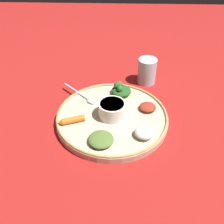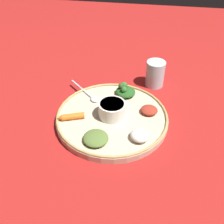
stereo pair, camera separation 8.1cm
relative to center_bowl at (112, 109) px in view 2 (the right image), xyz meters
name	(u,v)px [view 2 (the right image)]	position (x,y,z in m)	size (l,w,h in m)	color
ground_plane	(112,121)	(0.00, 0.00, -0.05)	(2.40, 2.40, 0.00)	maroon
platter	(112,118)	(0.00, 0.00, -0.04)	(0.36, 0.36, 0.02)	#C6B293
platter_rim	(112,115)	(0.00, 0.00, -0.02)	(0.36, 0.36, 0.01)	tan
center_bowl	(112,109)	(0.00, 0.00, 0.00)	(0.09, 0.09, 0.05)	silver
spoon	(88,94)	(0.10, -0.09, -0.02)	(0.13, 0.13, 0.01)	silver
greens_pile	(125,91)	(-0.03, -0.12, -0.01)	(0.09, 0.09, 0.05)	#23511E
carrot_near_spoon	(71,117)	(0.12, 0.04, -0.02)	(0.09, 0.05, 0.02)	orange
mound_beet	(149,110)	(-0.12, -0.03, -0.02)	(0.05, 0.05, 0.02)	maroon
mound_rice_white	(140,136)	(-0.09, 0.09, -0.01)	(0.06, 0.05, 0.03)	silver
mound_collards	(96,138)	(0.03, 0.12, -0.02)	(0.07, 0.07, 0.02)	#567033
drinking_glass	(155,75)	(-0.13, -0.23, -0.01)	(0.07, 0.07, 0.10)	silver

